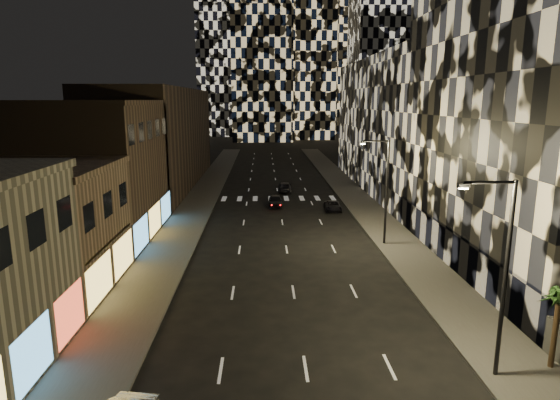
{
  "coord_description": "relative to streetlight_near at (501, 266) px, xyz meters",
  "views": [
    {
      "loc": [
        -1.93,
        -8.85,
        12.41
      ],
      "look_at": [
        -0.85,
        21.03,
        6.0
      ],
      "focal_mm": 30.0,
      "sensor_mm": 36.0,
      "label": 1
    }
  ],
  "objects": [
    {
      "name": "retail_brown",
      "position": [
        -25.35,
        23.5,
        0.65
      ],
      "size": [
        10.0,
        15.0,
        12.0
      ],
      "primitive_type": "cube",
      "color": "#483728",
      "rests_on": "ground"
    },
    {
      "name": "curb_left",
      "position": [
        -16.25,
        40.0,
        -5.28
      ],
      "size": [
        0.2,
        120.0,
        0.15
      ],
      "primitive_type": "cube",
      "color": "#4C4C47",
      "rests_on": "ground"
    },
    {
      "name": "car_dark_rightlane",
      "position": [
        -2.38,
        32.93,
        -4.81
      ],
      "size": [
        1.9,
        3.93,
        1.08
      ],
      "primitive_type": "imported",
      "rotation": [
        0.0,
        0.0,
        -0.03
      ],
      "color": "black",
      "rests_on": "ground"
    },
    {
      "name": "retail_filler_left",
      "position": [
        -25.35,
        50.0,
        1.65
      ],
      "size": [
        10.0,
        40.0,
        14.0
      ],
      "primitive_type": "cube",
      "color": "#483728",
      "rests_on": "ground"
    },
    {
      "name": "sidewalk_left",
      "position": [
        -18.35,
        40.0,
        -5.28
      ],
      "size": [
        4.0,
        120.0,
        0.15
      ],
      "primitive_type": "cube",
      "color": "#47443F",
      "rests_on": "ground"
    },
    {
      "name": "palm_tree",
      "position": [
        3.15,
        0.51,
        -1.97
      ],
      "size": [
        2.0,
        1.97,
        3.91
      ],
      "color": "#47331E",
      "rests_on": "sidewalk_right"
    },
    {
      "name": "streetlight_near",
      "position": [
        0.0,
        0.0,
        0.0
      ],
      "size": [
        2.55,
        0.25,
        9.0
      ],
      "color": "black",
      "rests_on": "sidewalk_right"
    },
    {
      "name": "car_dark_midlane",
      "position": [
        -8.85,
        35.36,
        -4.68
      ],
      "size": [
        1.63,
        3.95,
        1.34
      ],
      "primitive_type": "imported",
      "rotation": [
        0.0,
        0.0,
        0.01
      ],
      "color": "black",
      "rests_on": "ground"
    },
    {
      "name": "retail_tan",
      "position": [
        -25.35,
        11.0,
        -1.35
      ],
      "size": [
        10.0,
        10.0,
        8.0
      ],
      "primitive_type": "cube",
      "color": "#83674E",
      "rests_on": "ground"
    },
    {
      "name": "midrise_base",
      "position": [
        3.95,
        14.5,
        -3.85
      ],
      "size": [
        0.6,
        25.0,
        3.0
      ],
      "primitive_type": "cube",
      "color": "#383838",
      "rests_on": "ground"
    },
    {
      "name": "sidewalk_right",
      "position": [
        1.65,
        40.0,
        -5.28
      ],
      "size": [
        4.0,
        120.0,
        0.15
      ],
      "primitive_type": "cube",
      "color": "#47443F",
      "rests_on": "ground"
    },
    {
      "name": "midrise_filler_right",
      "position": [
        11.65,
        47.0,
        3.65
      ],
      "size": [
        16.0,
        40.0,
        18.0
      ],
      "primitive_type": "cube",
      "color": "#232326",
      "rests_on": "ground"
    },
    {
      "name": "streetlight_far",
      "position": [
        0.0,
        20.0,
        0.0
      ],
      "size": [
        2.55,
        0.25,
        9.0
      ],
      "color": "black",
      "rests_on": "sidewalk_right"
    },
    {
      "name": "curb_right",
      "position": [
        -0.45,
        40.0,
        -5.28
      ],
      "size": [
        0.2,
        120.0,
        0.15
      ],
      "primitive_type": "cube",
      "color": "#4C4C47",
      "rests_on": "ground"
    },
    {
      "name": "car_dark_oncoming",
      "position": [
        -7.34,
        44.68,
        -4.72
      ],
      "size": [
        1.89,
        4.41,
        1.26
      ],
      "primitive_type": "imported",
      "rotation": [
        0.0,
        0.0,
        3.11
      ],
      "color": "black",
      "rests_on": "ground"
    }
  ]
}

